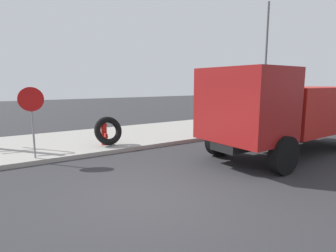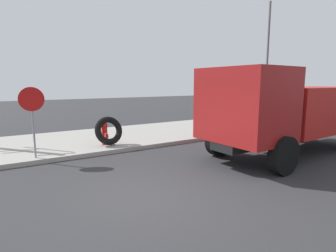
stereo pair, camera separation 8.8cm
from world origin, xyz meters
name	(u,v)px [view 2 (the right image)]	position (x,y,z in m)	size (l,w,h in m)	color
ground_plane	(144,197)	(0.00, 0.00, 0.00)	(80.00, 80.00, 0.00)	#2D2D30
sidewalk_curb	(73,142)	(0.00, 6.50, 0.07)	(36.00, 5.00, 0.15)	#99968E
fire_hydrant	(105,133)	(0.86, 5.00, 0.62)	(0.26, 0.58, 0.88)	red
loose_tire	(109,131)	(0.98, 4.84, 0.72)	(1.12, 1.12, 0.24)	black
stop_sign	(32,109)	(-1.70, 4.32, 1.73)	(0.76, 0.08, 2.28)	gray
dump_truck_red	(288,110)	(6.06, 0.61, 1.61)	(7.10, 3.03, 3.00)	red
street_light_pole	(267,65)	(10.24, 4.89, 3.52)	(0.12, 0.12, 6.74)	#595B5E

